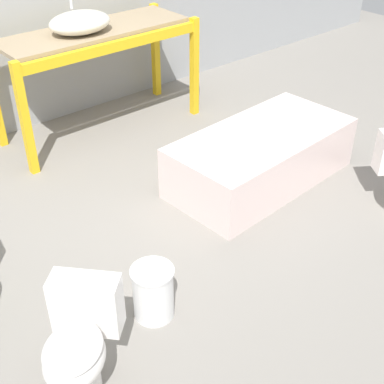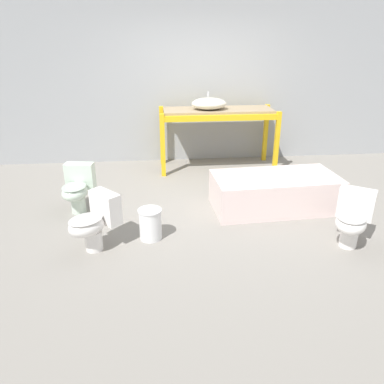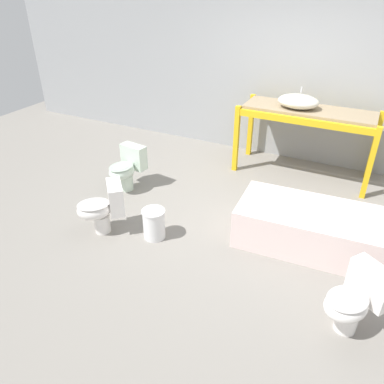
# 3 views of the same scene
# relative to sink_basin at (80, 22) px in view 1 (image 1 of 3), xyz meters

# --- Properties ---
(ground_plane) EXTENTS (12.00, 12.00, 0.00)m
(ground_plane) POSITION_rel_sink_basin_xyz_m (-0.16, -1.45, -1.10)
(ground_plane) COLOR gray
(shelving_rack) EXTENTS (1.92, 0.73, 1.01)m
(shelving_rack) POSITION_rel_sink_basin_xyz_m (0.16, 0.04, -0.25)
(shelving_rack) COLOR yellow
(shelving_rack) RESTS_ON ground_plane
(sink_basin) EXTENTS (0.57, 0.43, 0.27)m
(sink_basin) POSITION_rel_sink_basin_xyz_m (0.00, 0.00, 0.00)
(sink_basin) COLOR silver
(sink_basin) RESTS_ON shelving_rack
(bathtub_main) EXTENTS (1.64, 0.88, 0.45)m
(bathtub_main) POSITION_rel_sink_basin_xyz_m (0.65, -1.66, -0.84)
(bathtub_main) COLOR silver
(bathtub_main) RESTS_ON ground_plane
(toilet_far) EXTENTS (0.62, 0.60, 0.60)m
(toilet_far) POSITION_rel_sink_basin_xyz_m (-1.55, -2.47, -0.77)
(toilet_far) COLOR white
(toilet_far) RESTS_ON ground_plane
(bucket_white) EXTENTS (0.27, 0.27, 0.36)m
(bucket_white) POSITION_rel_sink_basin_xyz_m (-0.97, -2.31, -0.92)
(bucket_white) COLOR white
(bucket_white) RESTS_ON ground_plane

